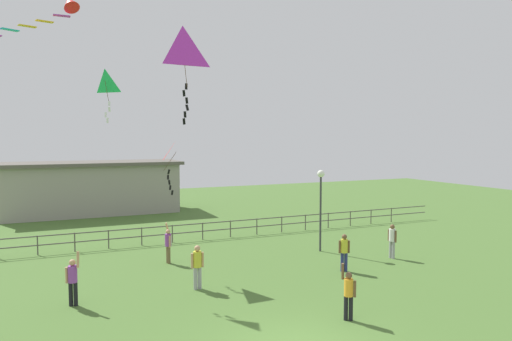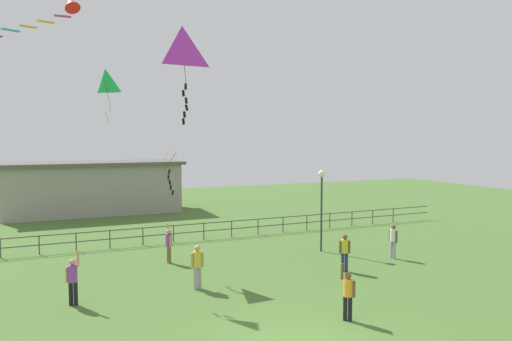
{
  "view_description": "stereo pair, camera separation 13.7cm",
  "coord_description": "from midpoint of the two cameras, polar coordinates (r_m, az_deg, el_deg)",
  "views": [
    {
      "loc": [
        -5.87,
        -10.39,
        5.63
      ],
      "look_at": [
        1.29,
        5.53,
        4.4
      ],
      "focal_mm": 32.6,
      "sensor_mm": 36.0,
      "label": 1
    },
    {
      "loc": [
        -5.75,
        -10.45,
        5.63
      ],
      "look_at": [
        1.29,
        5.53,
        4.4
      ],
      "focal_mm": 32.6,
      "sensor_mm": 36.0,
      "label": 2
    }
  ],
  "objects": [
    {
      "name": "lamppost",
      "position": [
        23.15,
        7.78,
        -2.59
      ],
      "size": [
        0.36,
        0.36,
        4.05
      ],
      "color": "#38383D",
      "rests_on": "ground_plane"
    },
    {
      "name": "person_2",
      "position": [
        15.04,
        11.03,
        -14.43
      ],
      "size": [
        0.39,
        0.39,
        1.78
      ],
      "color": "black",
      "rests_on": "ground_plane"
    },
    {
      "name": "person_3",
      "position": [
        22.81,
        16.2,
        -8.06
      ],
      "size": [
        0.3,
        0.48,
        1.6
      ],
      "color": "#99999E",
      "rests_on": "ground_plane"
    },
    {
      "name": "person_0",
      "position": [
        17.11,
        -21.78,
        -12.2
      ],
      "size": [
        0.47,
        0.34,
        1.86
      ],
      "color": "black",
      "rests_on": "ground_plane"
    },
    {
      "name": "person_5",
      "position": [
        21.47,
        -10.9,
        -8.76
      ],
      "size": [
        0.29,
        0.48,
        1.81
      ],
      "color": "brown",
      "rests_on": "ground_plane"
    },
    {
      "name": "waterfront_railing",
      "position": [
        25.5,
        -11.64,
        -7.38
      ],
      "size": [
        36.04,
        0.06,
        0.95
      ],
      "color": "#4C4742",
      "rests_on": "ground_plane"
    },
    {
      "name": "kite_4",
      "position": [
        15.31,
        -9.21,
        14.39
      ],
      "size": [
        1.14,
        0.58,
        3.09
      ],
      "color": "#B22DB2"
    },
    {
      "name": "kite_2",
      "position": [
        19.5,
        -10.01,
        2.05
      ],
      "size": [
        0.93,
        1.29,
        2.2
      ],
      "color": "red"
    },
    {
      "name": "streamer_kite",
      "position": [
        20.32,
        -23.59,
        17.76
      ],
      "size": [
        6.1,
        3.06,
        3.3
      ],
      "color": "red"
    },
    {
      "name": "kite_1",
      "position": [
        19.28,
        -18.22,
        10.18
      ],
      "size": [
        0.77,
        0.72,
        2.09
      ],
      "color": "#1EB759"
    },
    {
      "name": "pavilion_building",
      "position": [
        36.72,
        -19.54,
        -1.96
      ],
      "size": [
        12.76,
        4.92,
        3.87
      ],
      "color": "gray",
      "rests_on": "ground_plane"
    },
    {
      "name": "person_4",
      "position": [
        17.73,
        -7.43,
        -11.32
      ],
      "size": [
        0.5,
        0.31,
        1.66
      ],
      "color": "#99999E",
      "rests_on": "ground_plane"
    },
    {
      "name": "person_1",
      "position": [
        20.18,
        10.58,
        -9.57
      ],
      "size": [
        0.45,
        0.29,
        1.59
      ],
      "color": "navy",
      "rests_on": "ground_plane"
    }
  ]
}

